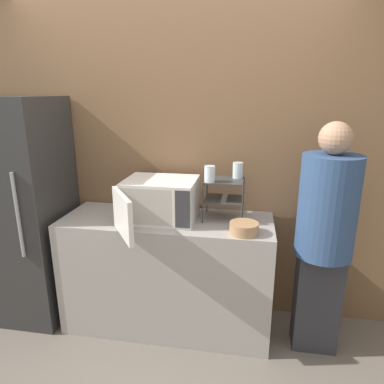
# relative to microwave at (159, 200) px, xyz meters

# --- Properties ---
(ground_plane) EXTENTS (12.00, 12.00, 0.00)m
(ground_plane) POSITION_rel_microwave_xyz_m (0.05, -0.28, -1.05)
(ground_plane) COLOR #6B6056
(wall_back) EXTENTS (8.00, 0.06, 2.60)m
(wall_back) POSITION_rel_microwave_xyz_m (0.05, 0.34, 0.25)
(wall_back) COLOR brown
(wall_back) RESTS_ON ground_plane
(counter) EXTENTS (1.58, 0.58, 0.90)m
(counter) POSITION_rel_microwave_xyz_m (0.05, 0.01, -0.60)
(counter) COLOR #9E9993
(counter) RESTS_ON ground_plane
(microwave) EXTENTS (0.55, 0.76, 0.30)m
(microwave) POSITION_rel_microwave_xyz_m (0.00, 0.00, 0.00)
(microwave) COLOR silver
(microwave) RESTS_ON counter
(dish_rack) EXTENTS (0.29, 0.26, 0.30)m
(dish_rack) POSITION_rel_microwave_xyz_m (0.47, 0.10, 0.07)
(dish_rack) COLOR #333333
(dish_rack) RESTS_ON counter
(glass_front_left) EXTENTS (0.08, 0.08, 0.12)m
(glass_front_left) POSITION_rel_microwave_xyz_m (0.37, 0.02, 0.21)
(glass_front_left) COLOR silver
(glass_front_left) RESTS_ON dish_rack
(glass_back_right) EXTENTS (0.08, 0.08, 0.12)m
(glass_back_right) POSITION_rel_microwave_xyz_m (0.56, 0.18, 0.21)
(glass_back_right) COLOR silver
(glass_back_right) RESTS_ON dish_rack
(bowl) EXTENTS (0.20, 0.20, 0.08)m
(bowl) POSITION_rel_microwave_xyz_m (0.63, -0.17, -0.11)
(bowl) COLOR #AD7F56
(bowl) RESTS_ON counter
(person) EXTENTS (0.38, 0.38, 1.64)m
(person) POSITION_rel_microwave_xyz_m (1.16, -0.07, -0.14)
(person) COLOR #2D2D33
(person) RESTS_ON ground_plane
(refrigerator) EXTENTS (0.68, 0.63, 1.78)m
(refrigerator) POSITION_rel_microwave_xyz_m (-1.14, 0.00, -0.16)
(refrigerator) COLOR #2D2D2D
(refrigerator) RESTS_ON ground_plane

